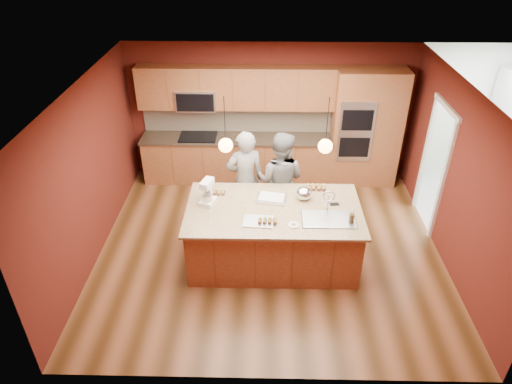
{
  "coord_description": "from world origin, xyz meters",
  "views": [
    {
      "loc": [
        -0.1,
        -5.92,
        4.78
      ],
      "look_at": [
        -0.22,
        -0.1,
        1.12
      ],
      "focal_mm": 32.0,
      "sensor_mm": 36.0,
      "label": 1
    }
  ],
  "objects_px": {
    "person_right": "(280,180)",
    "mixing_bowl": "(304,194)",
    "island": "(274,234)",
    "person_left": "(245,180)",
    "stand_mixer": "(207,193)"
  },
  "relations": [
    {
      "from": "person_left",
      "to": "person_right",
      "type": "height_order",
      "value": "person_left"
    },
    {
      "from": "island",
      "to": "stand_mixer",
      "type": "height_order",
      "value": "stand_mixer"
    },
    {
      "from": "stand_mixer",
      "to": "mixing_bowl",
      "type": "height_order",
      "value": "stand_mixer"
    },
    {
      "from": "person_right",
      "to": "mixing_bowl",
      "type": "relative_size",
      "value": 7.16
    },
    {
      "from": "island",
      "to": "mixing_bowl",
      "type": "height_order",
      "value": "island"
    },
    {
      "from": "island",
      "to": "person_left",
      "type": "bearing_deg",
      "value": 116.19
    },
    {
      "from": "island",
      "to": "person_right",
      "type": "distance_m",
      "value": 1.06
    },
    {
      "from": "island",
      "to": "stand_mixer",
      "type": "relative_size",
      "value": 6.83
    },
    {
      "from": "person_left",
      "to": "mixing_bowl",
      "type": "distance_m",
      "value": 1.18
    },
    {
      "from": "mixing_bowl",
      "to": "person_left",
      "type": "bearing_deg",
      "value": 142.85
    },
    {
      "from": "stand_mixer",
      "to": "mixing_bowl",
      "type": "relative_size",
      "value": 1.58
    },
    {
      "from": "stand_mixer",
      "to": "mixing_bowl",
      "type": "xyz_separation_m",
      "value": [
        1.46,
        0.13,
        -0.07
      ]
    },
    {
      "from": "person_left",
      "to": "stand_mixer",
      "type": "relative_size",
      "value": 4.59
    },
    {
      "from": "island",
      "to": "mixing_bowl",
      "type": "xyz_separation_m",
      "value": [
        0.45,
        0.28,
        0.57
      ]
    },
    {
      "from": "person_left",
      "to": "island",
      "type": "bearing_deg",
      "value": 101.98
    }
  ]
}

